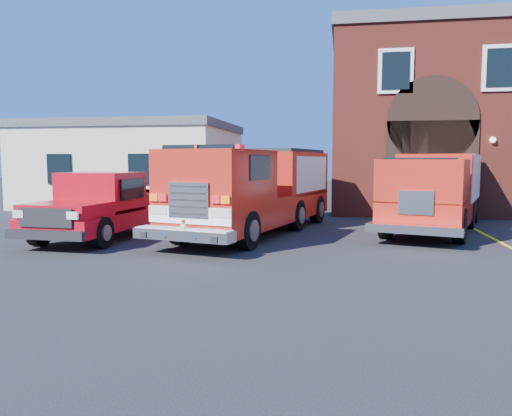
% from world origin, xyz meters
% --- Properties ---
extents(ground, '(100.00, 100.00, 0.00)m').
position_xyz_m(ground, '(0.00, 0.00, 0.00)').
color(ground, black).
rests_on(ground, ground).
extents(parking_stripe_mid, '(0.12, 3.00, 0.01)m').
position_xyz_m(parking_stripe_mid, '(6.50, 4.00, 0.00)').
color(parking_stripe_mid, yellow).
rests_on(parking_stripe_mid, ground).
extents(parking_stripe_far, '(0.12, 3.00, 0.01)m').
position_xyz_m(parking_stripe_far, '(6.50, 7.00, 0.00)').
color(parking_stripe_far, yellow).
rests_on(parking_stripe_far, ground).
extents(fire_station, '(15.20, 10.20, 8.45)m').
position_xyz_m(fire_station, '(8.99, 13.98, 4.25)').
color(fire_station, maroon).
rests_on(fire_station, ground).
extents(side_building, '(10.20, 8.20, 4.35)m').
position_xyz_m(side_building, '(-9.00, 13.00, 2.20)').
color(side_building, beige).
rests_on(side_building, ground).
extents(fire_engine, '(4.64, 9.47, 2.81)m').
position_xyz_m(fire_engine, '(-0.83, 3.85, 1.46)').
color(fire_engine, black).
rests_on(fire_engine, ground).
extents(pickup_truck, '(2.62, 6.31, 2.02)m').
position_xyz_m(pickup_truck, '(-5.30, 2.17, 0.96)').
color(pickup_truck, black).
rests_on(pickup_truck, ground).
extents(secondary_truck, '(4.74, 8.37, 2.60)m').
position_xyz_m(secondary_truck, '(5.09, 5.51, 1.41)').
color(secondary_truck, black).
rests_on(secondary_truck, ground).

